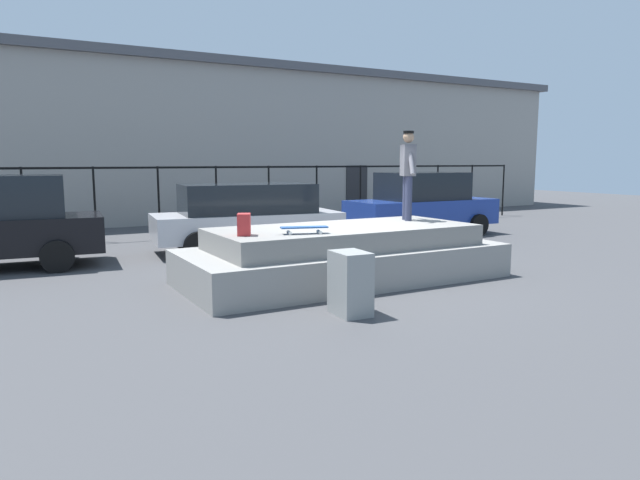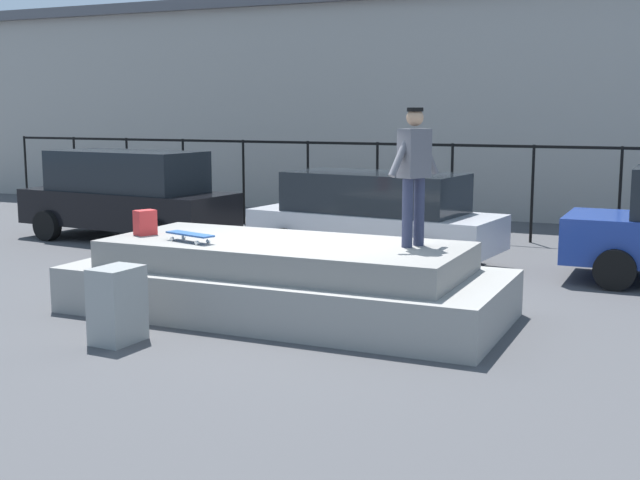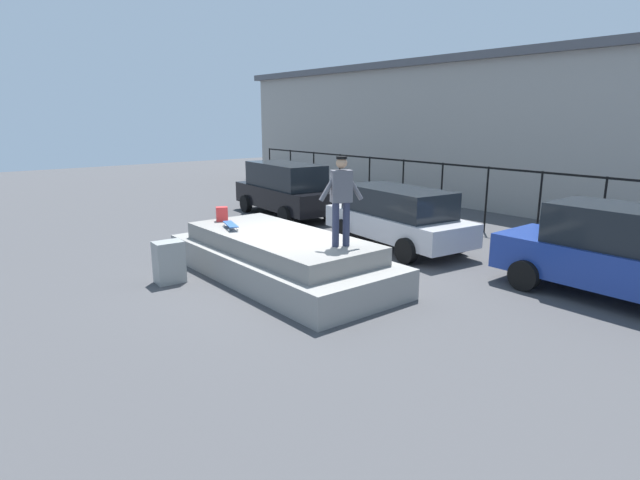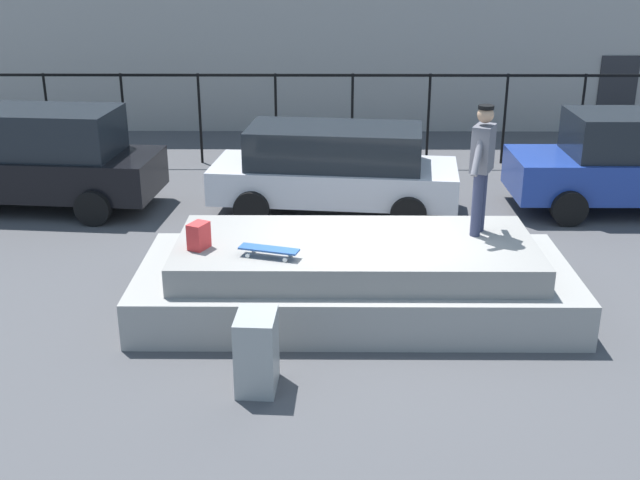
{
  "view_description": "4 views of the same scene",
  "coord_description": "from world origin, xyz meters",
  "views": [
    {
      "loc": [
        -5.6,
        -9.04,
        2.17
      ],
      "look_at": [
        0.05,
        1.06,
        0.56
      ],
      "focal_mm": 31.88,
      "sensor_mm": 36.0,
      "label": 1
    },
    {
      "loc": [
        4.78,
        -10.08,
        2.73
      ],
      "look_at": [
        -0.17,
        0.83,
        0.86
      ],
      "focal_mm": 46.54,
      "sensor_mm": 36.0,
      "label": 2
    },
    {
      "loc": [
        9.0,
        -6.55,
        3.51
      ],
      "look_at": [
        0.03,
        0.7,
        0.74
      ],
      "focal_mm": 28.98,
      "sensor_mm": 36.0,
      "label": 3
    },
    {
      "loc": [
        -0.6,
        -10.11,
        4.77
      ],
      "look_at": [
        -0.68,
        0.74,
        0.61
      ],
      "focal_mm": 43.95,
      "sensor_mm": 36.0,
      "label": 4
    }
  ],
  "objects": [
    {
      "name": "concrete_ledge",
      "position": [
        -0.19,
        -0.28,
        0.45
      ],
      "size": [
        5.89,
        2.54,
        0.99
      ],
      "color": "gray",
      "rests_on": "ground_plane"
    },
    {
      "name": "car_blue_sedan_far",
      "position": [
        5.13,
        3.99,
        0.92
      ],
      "size": [
        4.51,
        1.98,
        1.85
      ],
      "color": "navy",
      "rests_on": "ground_plane"
    },
    {
      "name": "skateboard",
      "position": [
        -1.32,
        -0.86,
        1.09
      ],
      "size": [
        0.8,
        0.41,
        0.12
      ],
      "color": "#264C8C",
      "rests_on": "concrete_ledge"
    },
    {
      "name": "car_silver_hatchback_mid",
      "position": [
        -0.43,
        3.78,
        0.87
      ],
      "size": [
        4.63,
        2.35,
        1.63
      ],
      "color": "#B7B7BC",
      "rests_on": "ground_plane"
    },
    {
      "name": "ground_plane",
      "position": [
        0.0,
        0.0,
        0.0
      ],
      "size": [
        60.0,
        60.0,
        0.0
      ],
      "primitive_type": "plane",
      "color": "#424244"
    },
    {
      "name": "skateboarder",
      "position": [
        1.5,
        0.05,
        2.02
      ],
      "size": [
        0.45,
        0.86,
        1.77
      ],
      "color": "#2D334C",
      "rests_on": "concrete_ledge"
    },
    {
      "name": "fence_row",
      "position": [
        -0.0,
        7.31,
        1.35
      ],
      "size": [
        24.06,
        0.06,
        2.03
      ],
      "color": "black",
      "rests_on": "ground_plane"
    },
    {
      "name": "warehouse_building",
      "position": [
        0.0,
        14.57,
        2.93
      ],
      "size": [
        35.93,
        8.56,
        5.84
      ],
      "color": "gray",
      "rests_on": "ground_plane"
    },
    {
      "name": "backpack",
      "position": [
        -2.25,
        -0.56,
        1.17
      ],
      "size": [
        0.3,
        0.34,
        0.35
      ],
      "primitive_type": "cube",
      "rotation": [
        0.0,
        0.0,
        4.26
      ],
      "color": "red",
      "rests_on": "concrete_ledge"
    },
    {
      "name": "utility_box",
      "position": [
        -1.37,
        -2.36,
        0.45
      ],
      "size": [
        0.47,
        0.62,
        0.91
      ],
      "primitive_type": "cube",
      "rotation": [
        0.0,
        0.0,
        -0.06
      ],
      "color": "gray",
      "rests_on": "ground_plane"
    }
  ]
}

